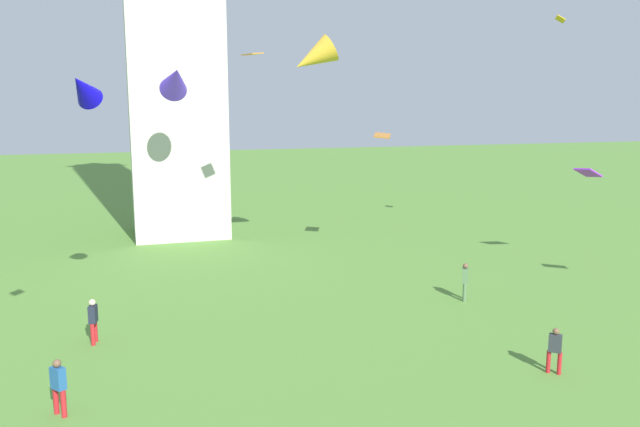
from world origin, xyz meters
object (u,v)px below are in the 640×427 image
Objects in this scene: kite_flying_5 at (560,19)px; kite_flying_0 at (83,88)px; person_0 at (93,318)px; kite_flying_4 at (382,135)px; person_4 at (58,384)px; kite_flying_6 at (588,173)px; person_5 at (465,279)px; kite_flying_8 at (175,80)px; kite_flying_1 at (314,57)px; person_1 at (555,348)px; kite_flying_3 at (252,54)px.

kite_flying_0 is at bearing 130.71° from kite_flying_5.
person_0 is 1.12× the size of kite_flying_4.
kite_flying_5 is at bearing -60.94° from person_0.
kite_flying_5 is at bearing 79.28° from person_4.
kite_flying_4 is at bearing 131.60° from kite_flying_6.
kite_flying_8 reaches higher than person_5.
person_0 is 1.01× the size of person_4.
person_0 is at bearing -57.76° from person_5.
kite_flying_1 is at bearing 142.28° from kite_flying_6.
person_0 is at bearing -68.78° from kite_flying_0.
kite_flying_6 reaches higher than person_1.
person_5 is 10.69m from kite_flying_4.
kite_flying_0 is at bearing -65.40° from person_5.
kite_flying_0 is 0.75× the size of kite_flying_8.
kite_flying_5 reaches higher than kite_flying_6.
person_0 is 16.73m from person_1.
kite_flying_1 is 16.04m from kite_flying_6.
person_0 is at bearing 135.08° from kite_flying_5.
kite_flying_5 reaches higher than kite_flying_1.
person_4 is 1.81× the size of kite_flying_5.
kite_flying_3 is 18.59m from kite_flying_5.
kite_flying_8 is (-11.31, 2.14, 3.08)m from kite_flying_4.
kite_flying_1 reaches higher than person_0.
person_5 reaches higher than person_0.
kite_flying_4 is 0.59× the size of kite_flying_8.
kite_flying_6 is at bearing -164.45° from kite_flying_5.
kite_flying_5 reaches higher than person_4.
person_4 is 22.99m from kite_flying_4.
kite_flying_1 reaches higher than person_1.
kite_flying_3 is at bearing 118.44° from kite_flying_5.
kite_flying_5 reaches higher than person_1.
person_5 is 1.45× the size of kite_flying_3.
person_4 is at bearing -179.17° from kite_flying_6.
kite_flying_1 is at bearing 101.92° from person_4.
kite_flying_0 is at bearing 136.60° from person_4.
kite_flying_5 is (18.43, 0.19, 2.42)m from kite_flying_3.
person_0 is at bearing -48.41° from kite_flying_1.
person_4 is 21.33m from kite_flying_1.
person_4 is at bearing -73.34° from kite_flying_0.
kite_flying_8 reaches higher than kite_flying_0.
kite_flying_5 is 0.36× the size of kite_flying_8.
kite_flying_1 is 1.03× the size of kite_flying_8.
kite_flying_1 is at bearing -118.08° from person_5.
person_1 is 1.01× the size of kite_flying_6.
kite_flying_3 is 0.77× the size of kite_flying_6.
kite_flying_6 reaches higher than person_5.
kite_flying_4 reaches higher than person_0.
kite_flying_5 reaches higher than kite_flying_3.
kite_flying_6 reaches higher than person_4.
person_0 is 0.65× the size of kite_flying_8.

